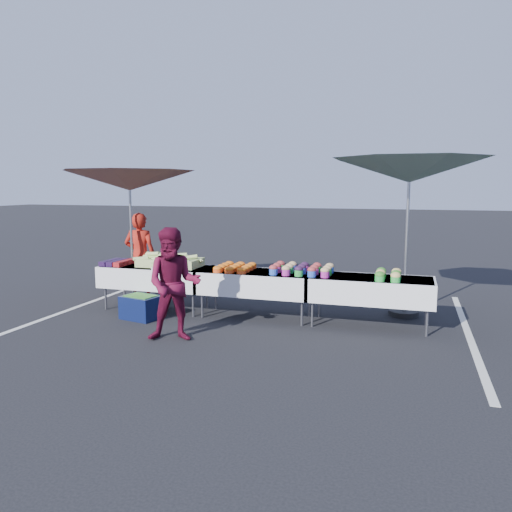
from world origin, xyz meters
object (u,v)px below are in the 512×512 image
(table_left, at_px, (156,276))
(umbrella_right, at_px, (409,172))
(table_center, at_px, (256,282))
(customer, at_px, (174,285))
(vendor, at_px, (140,256))
(umbrella_left, at_px, (129,182))
(storage_bin, at_px, (141,307))
(table_right, at_px, (370,288))

(table_left, height_order, umbrella_right, umbrella_right)
(table_center, bearing_deg, customer, -115.13)
(customer, bearing_deg, vendor, 110.95)
(table_center, bearing_deg, umbrella_left, 170.91)
(vendor, bearing_deg, table_left, 124.89)
(table_center, relative_size, storage_bin, 2.82)
(table_left, xyz_separation_m, table_center, (1.80, 0.00, 0.00))
(table_left, xyz_separation_m, umbrella_left, (-0.70, 0.40, 1.61))
(customer, bearing_deg, table_right, 12.36)
(table_center, xyz_separation_m, umbrella_right, (2.29, 0.80, 1.75))
(vendor, bearing_deg, customer, 118.38)
(table_center, height_order, customer, customer)
(table_left, height_order, umbrella_left, umbrella_left)
(table_right, xyz_separation_m, umbrella_right, (0.49, 0.80, 1.75))
(table_right, distance_m, umbrella_left, 4.61)
(table_left, height_order, customer, customer)
(customer, bearing_deg, umbrella_right, 18.98)
(customer, bearing_deg, table_center, 46.30)
(table_right, xyz_separation_m, customer, (-2.50, -1.50, 0.20))
(table_center, relative_size, customer, 1.19)
(table_right, height_order, storage_bin, table_right)
(vendor, distance_m, customer, 2.81)
(table_left, distance_m, customer, 1.87)
(table_right, xyz_separation_m, storage_bin, (-3.53, -0.65, -0.39))
(table_center, relative_size, umbrella_left, 0.62)
(umbrella_right, distance_m, storage_bin, 4.77)
(table_right, bearing_deg, umbrella_left, 174.69)
(umbrella_left, bearing_deg, umbrella_right, 4.77)
(table_left, bearing_deg, umbrella_right, 11.07)
(umbrella_right, bearing_deg, customer, -142.45)
(table_left, bearing_deg, vendor, 136.03)
(umbrella_left, xyz_separation_m, umbrella_right, (4.79, 0.40, 0.14))
(customer, bearing_deg, storage_bin, 121.69)
(umbrella_left, xyz_separation_m, storage_bin, (0.77, -1.05, -1.99))
(table_center, relative_size, umbrella_right, 0.57)
(table_right, distance_m, umbrella_right, 1.98)
(table_center, xyz_separation_m, table_right, (1.80, 0.00, 0.00))
(umbrella_right, xyz_separation_m, storage_bin, (-4.01, -1.45, -2.14))
(table_right, height_order, vendor, vendor)
(table_left, relative_size, table_right, 1.00)
(vendor, height_order, umbrella_right, umbrella_right)
(table_center, distance_m, umbrella_right, 2.99)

